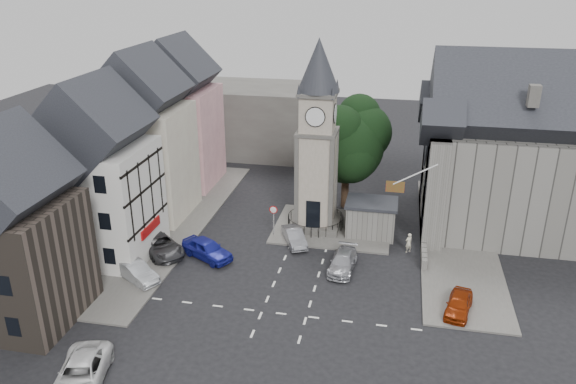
% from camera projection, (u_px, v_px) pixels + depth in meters
% --- Properties ---
extents(ground, '(120.00, 120.00, 0.00)m').
position_uv_depth(ground, '(299.00, 272.00, 42.15)').
color(ground, black).
rests_on(ground, ground).
extents(pavement_west, '(6.00, 30.00, 0.14)m').
position_uv_depth(pavement_west, '(173.00, 224.00, 49.87)').
color(pavement_west, '#595651').
rests_on(pavement_west, ground).
extents(pavement_east, '(6.00, 26.00, 0.14)m').
position_uv_depth(pavement_east, '(456.00, 239.00, 47.17)').
color(pavement_east, '#595651').
rests_on(pavement_east, ground).
extents(central_island, '(10.00, 8.00, 0.16)m').
position_uv_depth(central_island, '(332.00, 228.00, 49.10)').
color(central_island, '#595651').
rests_on(central_island, ground).
extents(road_markings, '(20.00, 8.00, 0.01)m').
position_uv_depth(road_markings, '(284.00, 314.00, 37.16)').
color(road_markings, silver).
rests_on(road_markings, ground).
extents(clock_tower, '(4.86, 4.86, 16.25)m').
position_uv_depth(clock_tower, '(317.00, 138.00, 46.32)').
color(clock_tower, '#4C4944').
rests_on(clock_tower, ground).
extents(stone_shelter, '(4.30, 3.30, 3.08)m').
position_uv_depth(stone_shelter, '(371.00, 218.00, 47.48)').
color(stone_shelter, slate).
rests_on(stone_shelter, ground).
extents(town_tree, '(7.20, 7.20, 10.80)m').
position_uv_depth(town_tree, '(347.00, 136.00, 50.93)').
color(town_tree, black).
rests_on(town_tree, ground).
extents(warning_sign_post, '(0.70, 0.19, 2.85)m').
position_uv_depth(warning_sign_post, '(273.00, 215.00, 46.90)').
color(warning_sign_post, black).
rests_on(warning_sign_post, ground).
extents(terrace_pink, '(8.10, 7.60, 12.80)m').
position_uv_depth(terrace_pink, '(178.00, 122.00, 57.02)').
color(terrace_pink, '#C2868E').
rests_on(terrace_pink, ground).
extents(terrace_cream, '(8.10, 7.60, 12.80)m').
position_uv_depth(terrace_cream, '(144.00, 145.00, 49.77)').
color(terrace_cream, beige).
rests_on(terrace_cream, ground).
extents(terrace_tudor, '(8.10, 7.60, 12.00)m').
position_uv_depth(terrace_tudor, '(100.00, 181.00, 42.66)').
color(terrace_tudor, silver).
rests_on(terrace_tudor, ground).
extents(building_sw_stone, '(8.60, 7.60, 10.40)m').
position_uv_depth(building_sw_stone, '(7.00, 242.00, 35.10)').
color(building_sw_stone, '#3F362F').
rests_on(building_sw_stone, ground).
extents(backdrop_west, '(20.00, 10.00, 8.00)m').
position_uv_depth(backdrop_west, '(244.00, 118.00, 68.24)').
color(backdrop_west, '#4C4944').
rests_on(backdrop_west, ground).
extents(east_building, '(14.40, 11.40, 12.60)m').
position_uv_depth(east_building, '(507.00, 160.00, 46.88)').
color(east_building, slate).
rests_on(east_building, ground).
extents(east_boundary_wall, '(0.40, 16.00, 0.90)m').
position_uv_depth(east_boundary_wall, '(422.00, 222.00, 49.35)').
color(east_boundary_wall, slate).
rests_on(east_boundary_wall, ground).
extents(flagpole, '(3.68, 0.10, 2.74)m').
position_uv_depth(flagpole, '(415.00, 174.00, 41.65)').
color(flagpole, white).
rests_on(flagpole, ground).
extents(car_west_blue, '(4.90, 3.85, 1.56)m').
position_uv_depth(car_west_blue, '(207.00, 249.00, 43.97)').
color(car_west_blue, '#1B2198').
rests_on(car_west_blue, ground).
extents(car_west_silver, '(4.33, 3.39, 1.37)m').
position_uv_depth(car_west_silver, '(136.00, 271.00, 40.93)').
color(car_west_silver, '#A4A8AC').
rests_on(car_west_silver, ground).
extents(car_west_grey, '(5.71, 5.44, 1.50)m').
position_uv_depth(car_west_grey, '(159.00, 245.00, 44.67)').
color(car_west_grey, '#333336').
rests_on(car_west_grey, ground).
extents(car_island_silver, '(2.90, 4.09, 1.28)m').
position_uv_depth(car_island_silver, '(294.00, 237.00, 46.22)').
color(car_island_silver, gray).
rests_on(car_island_silver, ground).
extents(car_island_east, '(2.13, 4.52, 1.27)m').
position_uv_depth(car_island_east, '(343.00, 262.00, 42.35)').
color(car_island_east, '#A4A5AC').
rests_on(car_island_east, ground).
extents(car_east_red, '(2.34, 4.04, 1.29)m').
position_uv_depth(car_east_red, '(459.00, 304.00, 37.10)').
color(car_east_red, '#8C2807').
rests_on(car_east_red, ground).
extents(van_sw_white, '(3.71, 5.81, 1.49)m').
position_uv_depth(van_sw_white, '(81.00, 374.00, 30.61)').
color(van_sw_white, silver).
rests_on(van_sw_white, ground).
extents(pedestrian, '(0.73, 0.69, 1.67)m').
position_uv_depth(pedestrian, '(409.00, 243.00, 44.79)').
color(pedestrian, beige).
rests_on(pedestrian, ground).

